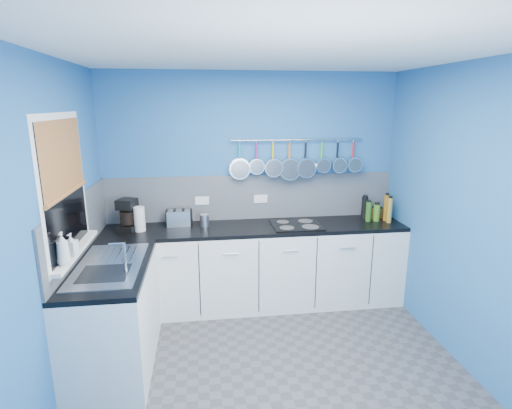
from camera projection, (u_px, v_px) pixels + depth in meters
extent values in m
cube|color=#47474C|center=(274.00, 373.00, 3.32)|extent=(3.20, 3.00, 0.02)
cube|color=white|center=(278.00, 51.00, 2.71)|extent=(3.20, 3.00, 0.02)
cube|color=#2762A2|center=(251.00, 188.00, 4.47)|extent=(3.20, 0.02, 2.50)
cube|color=#2762A2|center=(345.00, 344.00, 1.57)|extent=(3.20, 0.02, 2.50)
cube|color=#2762A2|center=(50.00, 238.00, 2.81)|extent=(0.02, 3.00, 2.50)
cube|color=#2762A2|center=(472.00, 220.00, 3.22)|extent=(0.02, 3.00, 2.50)
cube|color=slate|center=(252.00, 197.00, 4.47)|extent=(3.20, 0.02, 0.50)
cube|color=slate|center=(80.00, 226.00, 3.41)|extent=(0.02, 1.80, 0.50)
cube|color=white|center=(255.00, 267.00, 4.37)|extent=(3.20, 0.60, 0.86)
cube|color=black|center=(255.00, 228.00, 4.26)|extent=(3.20, 0.60, 0.04)
cube|color=white|center=(115.00, 318.00, 3.34)|extent=(0.60, 1.20, 0.86)
cube|color=black|center=(110.00, 267.00, 3.23)|extent=(0.60, 1.20, 0.04)
cube|color=white|center=(64.00, 187.00, 3.03)|extent=(0.01, 1.00, 1.10)
cube|color=black|center=(65.00, 187.00, 3.03)|extent=(0.01, 0.90, 1.00)
cube|color=#96632F|center=(63.00, 157.00, 2.98)|extent=(0.01, 0.90, 0.55)
cube|color=white|center=(75.00, 251.00, 3.16)|extent=(0.10, 0.98, 0.03)
cube|color=silver|center=(110.00, 265.00, 3.22)|extent=(0.50, 0.95, 0.01)
cube|color=white|center=(202.00, 201.00, 4.39)|extent=(0.15, 0.01, 0.09)
cube|color=white|center=(261.00, 199.00, 4.48)|extent=(0.15, 0.01, 0.09)
cylinder|color=silver|center=(298.00, 140.00, 4.34)|extent=(1.45, 0.02, 0.02)
imported|color=white|center=(63.00, 249.00, 2.82)|extent=(0.10, 0.10, 0.24)
imported|color=white|center=(71.00, 245.00, 3.00)|extent=(0.09, 0.09, 0.17)
cylinder|color=white|center=(139.00, 219.00, 4.06)|extent=(0.13, 0.13, 0.25)
cube|color=silver|center=(179.00, 218.00, 4.26)|extent=(0.26, 0.16, 0.16)
cylinder|color=silver|center=(205.00, 221.00, 4.21)|extent=(0.12, 0.12, 0.14)
cube|color=black|center=(296.00, 225.00, 4.28)|extent=(0.52, 0.46, 0.01)
cylinder|color=brown|center=(380.00, 213.00, 4.55)|extent=(0.06, 0.06, 0.11)
cylinder|color=brown|center=(374.00, 213.00, 4.52)|extent=(0.07, 0.07, 0.13)
cylinder|color=black|center=(365.00, 208.00, 4.50)|extent=(0.07, 0.07, 0.25)
cylinder|color=#8C5914|center=(386.00, 208.00, 4.43)|extent=(0.06, 0.06, 0.29)
cylinder|color=#3F721E|center=(377.00, 213.00, 4.43)|extent=(0.07, 0.07, 0.19)
cylinder|color=#265919|center=(369.00, 212.00, 4.41)|extent=(0.06, 0.06, 0.22)
cylinder|color=olive|center=(390.00, 210.00, 4.35)|extent=(0.05, 0.05, 0.28)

